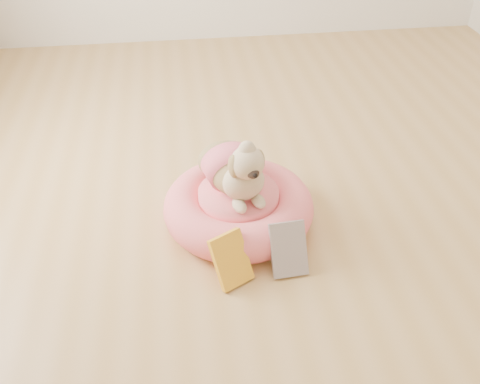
{
  "coord_description": "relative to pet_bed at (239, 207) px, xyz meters",
  "views": [
    {
      "loc": [
        -0.53,
        -1.93,
        1.59
      ],
      "look_at": [
        -0.28,
        -0.1,
        0.21
      ],
      "focal_mm": 40.0,
      "sensor_mm": 36.0,
      "label": 1
    }
  ],
  "objects": [
    {
      "name": "floor",
      "position": [
        0.28,
        0.05,
        -0.08
      ],
      "size": [
        4.5,
        4.5,
        0.0
      ],
      "primitive_type": "plane",
      "color": "tan",
      "rests_on": "ground"
    },
    {
      "name": "pet_bed",
      "position": [
        0.0,
        0.0,
        0.0
      ],
      "size": [
        0.68,
        0.68,
        0.17
      ],
      "color": "#FF636B",
      "rests_on": "floor"
    },
    {
      "name": "book_white",
      "position": [
        0.16,
        -0.32,
        0.02
      ],
      "size": [
        0.16,
        0.15,
        0.2
      ],
      "primitive_type": "cube",
      "rotation": [
        -0.54,
        0.0,
        0.07
      ],
      "color": "white",
      "rests_on": "floor"
    },
    {
      "name": "dog",
      "position": [
        -0.01,
        0.02,
        0.25
      ],
      "size": [
        0.4,
        0.5,
        0.32
      ],
      "primitive_type": null,
      "rotation": [
        0.0,
        0.0,
        0.26
      ],
      "color": "brown",
      "rests_on": "pet_bed"
    },
    {
      "name": "book_yellow",
      "position": [
        -0.08,
        -0.35,
        0.02
      ],
      "size": [
        0.19,
        0.18,
        0.21
      ],
      "primitive_type": "cube",
      "rotation": [
        -0.49,
        0.0,
        0.5
      ],
      "color": "yellow",
      "rests_on": "floor"
    }
  ]
}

